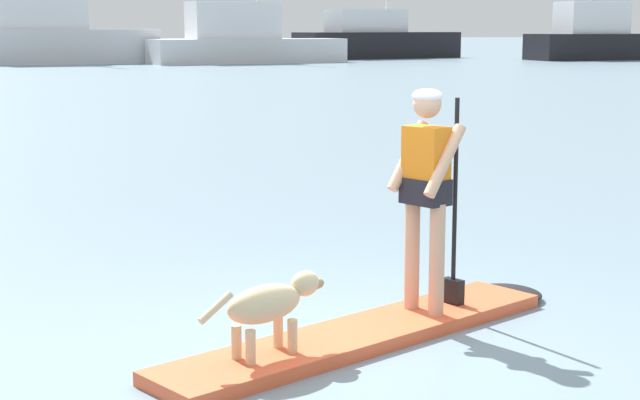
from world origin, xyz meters
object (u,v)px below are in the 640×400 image
Objects in this scene: dog at (270,304)px; moored_boat_port at (598,38)px; person_paddler at (427,184)px; paddleboard at (382,329)px; moored_boat_starboard at (52,36)px; moored_boat_far_port at (376,40)px; moored_boat_center at (243,40)px.

dog is 0.10× the size of moored_boat_port.
dog is (-1.42, -0.64, -0.66)m from person_paddler.
paddleboard is 3.69× the size of dog.
moored_boat_starboard reaches higher than paddleboard.
moored_boat_starboard is (-0.17, 58.27, 0.64)m from person_paddler.
moored_boat_port is at bearing -28.78° from moored_boat_far_port.
paddleboard is 57.60m from moored_boat_center.
paddleboard is 0.29× the size of moored_boat_starboard.
dog is 0.07× the size of moored_boat_far_port.
moored_boat_port is at bearing -4.76° from moored_boat_starboard.
moored_boat_center is 13.38m from moored_boat_far_port.
paddleboard is at bearing 24.38° from dog.
person_paddler is at bearing -123.94° from moored_boat_port.
moored_boat_port is (13.92, -7.64, 0.14)m from moored_boat_far_port.
moored_boat_port reaches higher than paddleboard.
moored_boat_port is (37.55, 55.36, 1.47)m from paddleboard.
moored_boat_starboard reaches higher than person_paddler.
moored_boat_starboard is at bearing 90.16° from person_paddler.
person_paddler reaches higher than dog.
moored_boat_starboard reaches higher than dog.
moored_boat_starboard is 0.97× the size of moored_boat_center.
moored_boat_port is (25.50, -0.95, 0.08)m from moored_boat_center.
dog is (-0.99, -0.45, 0.40)m from paddleboard.
dog is at bearing -102.94° from moored_boat_center.
moored_boat_starboard is 11.99m from moored_boat_center.
moored_boat_starboard is at bearing 89.74° from paddleboard.
paddleboard is at bearing -124.15° from moored_boat_port.
person_paddler is 0.17× the size of moored_boat_port.
moored_boat_port reaches higher than person_paddler.
moored_boat_port is at bearing -2.13° from moored_boat_center.
paddleboard is 0.35× the size of moored_boat_port.
moored_boat_center is 25.52m from moored_boat_port.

